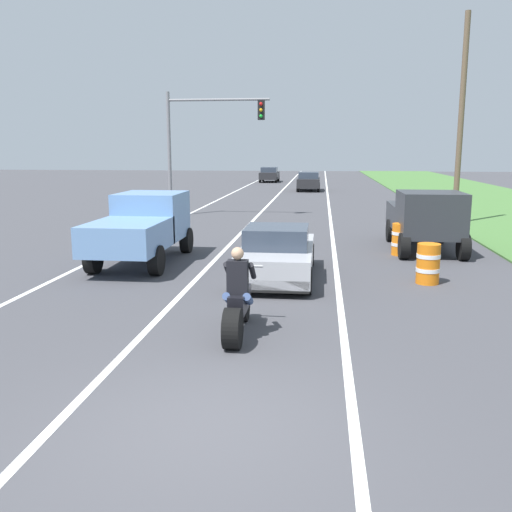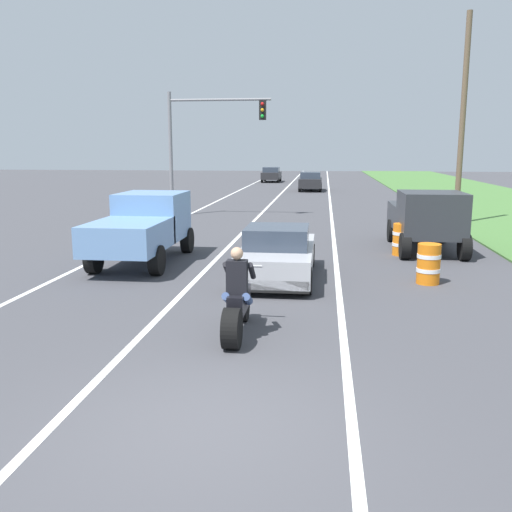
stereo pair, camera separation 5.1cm
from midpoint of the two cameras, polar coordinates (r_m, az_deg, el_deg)
ground_plane at (r=7.05m, az=-5.59°, el=-16.98°), size 160.00×160.00×0.00m
lane_stripe_left_solid at (r=27.15m, az=-7.85°, el=3.81°), size 0.14×120.00×0.01m
lane_stripe_right_solid at (r=26.30m, az=7.56°, el=3.59°), size 0.14×120.00×0.01m
lane_stripe_centre_dashed at (r=26.48m, az=-0.27°, el=3.73°), size 0.14×120.00×0.01m
motorcycle_with_rider at (r=9.89m, az=-2.01°, el=-4.97°), size 0.70×2.21×1.62m
sports_car_silver at (r=14.33m, az=2.06°, el=0.16°), size 1.84×4.30×1.37m
pickup_truck_left_lane_light_blue at (r=16.64m, az=-11.58°, el=3.10°), size 2.02×4.80×1.98m
pickup_truck_right_shoulder_dark_grey at (r=19.21m, az=16.75°, el=3.88°), size 2.02×4.80×1.98m
traffic_light_mast_near at (r=27.84m, az=-5.75°, el=12.32°), size 5.03×0.34×6.00m
utility_pole_roadside at (r=26.08m, az=20.11°, el=12.78°), size 0.24×0.24×8.91m
construction_barrel_nearest at (r=14.44m, az=17.04°, el=-0.74°), size 0.58×0.58×1.00m
construction_barrel_mid at (r=18.11m, az=14.48°, el=1.67°), size 0.58×0.58×1.00m
distant_car_far_ahead at (r=45.15m, az=5.36°, el=7.62°), size 1.80×4.00×1.50m
distant_car_further_ahead at (r=57.11m, az=1.35°, el=8.33°), size 1.80×4.00×1.50m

